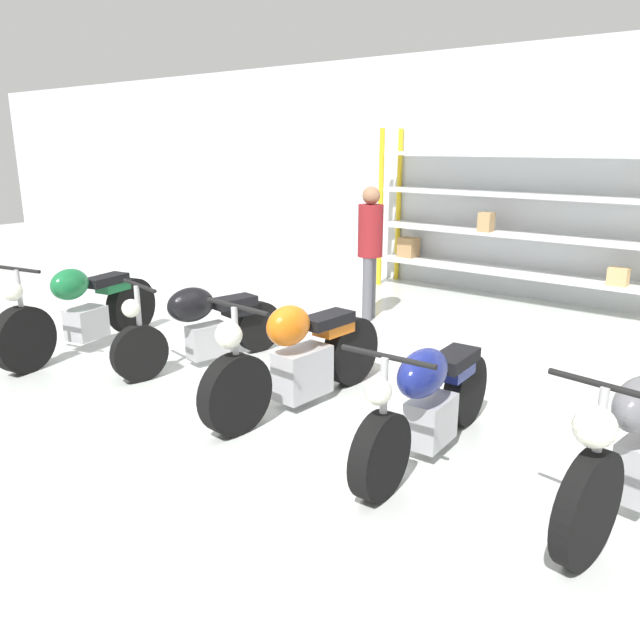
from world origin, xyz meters
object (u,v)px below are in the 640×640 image
motorcycle_black (201,324)px  motorcycle_grey (640,442)px  motorcycle_green (81,311)px  motorcycle_blue (428,402)px  person_browsing (370,242)px  motorcycle_orange (298,358)px  shelving_rack (511,218)px

motorcycle_black → motorcycle_grey: motorcycle_grey is taller
motorcycle_green → motorcycle_black: (1.40, 0.51, -0.01)m
motorcycle_blue → person_browsing: bearing=-142.3°
motorcycle_black → motorcycle_blue: 2.83m
motorcycle_orange → motorcycle_blue: 1.35m
shelving_rack → person_browsing: 2.35m
shelving_rack → motorcycle_green: size_ratio=1.95×
shelving_rack → motorcycle_orange: size_ratio=2.03×
motorcycle_grey → motorcycle_orange: bearing=-81.6°
motorcycle_grey → person_browsing: bearing=-117.5°
motorcycle_green → person_browsing: person_browsing is taller
motorcycle_black → motorcycle_blue: (2.81, -0.31, -0.01)m
motorcycle_orange → motorcycle_grey: (2.72, 0.01, 0.05)m
motorcycle_black → motorcycle_blue: size_ratio=0.99×
motorcycle_grey → person_browsing: 4.74m
motorcycle_green → motorcycle_grey: size_ratio=1.04×
shelving_rack → motorcycle_orange: bearing=-88.6°
motorcycle_green → person_browsing: size_ratio=1.27×
shelving_rack → motorcycle_green: 5.92m
motorcycle_black → person_browsing: person_browsing is taller
motorcycle_green → person_browsing: 3.59m
motorcycle_blue → motorcycle_grey: size_ratio=0.94×
shelving_rack → person_browsing: shelving_rack is taller
person_browsing → motorcycle_grey: bearing=125.0°
motorcycle_black → shelving_rack: bearing=174.9°
motorcycle_orange → person_browsing: bearing=-154.6°
shelving_rack → motorcycle_green: shelving_rack is taller
motorcycle_blue → motorcycle_grey: 1.38m
motorcycle_green → motorcycle_grey: motorcycle_green is taller
motorcycle_blue → person_browsing: size_ratio=1.14×
motorcycle_green → motorcycle_grey: 5.60m
motorcycle_black → motorcycle_blue: bearing=94.8°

